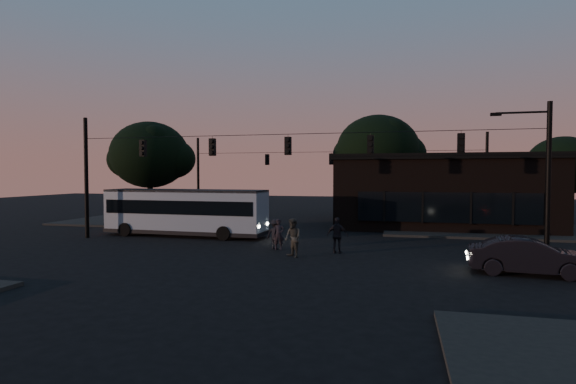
% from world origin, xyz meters
% --- Properties ---
extents(ground, '(120.00, 120.00, 0.00)m').
position_xyz_m(ground, '(0.00, 0.00, 0.00)').
color(ground, black).
rests_on(ground, ground).
extents(sidewalk_far_right, '(14.00, 10.00, 0.15)m').
position_xyz_m(sidewalk_far_right, '(12.00, 14.00, 0.07)').
color(sidewalk_far_right, black).
rests_on(sidewalk_far_right, ground).
extents(sidewalk_far_left, '(14.00, 10.00, 0.15)m').
position_xyz_m(sidewalk_far_left, '(-14.00, 14.00, 0.07)').
color(sidewalk_far_left, black).
rests_on(sidewalk_far_left, ground).
extents(building, '(15.40, 10.41, 5.40)m').
position_xyz_m(building, '(9.00, 15.97, 2.71)').
color(building, black).
rests_on(building, ground).
extents(tree_behind, '(7.60, 7.60, 9.43)m').
position_xyz_m(tree_behind, '(4.00, 22.00, 6.19)').
color(tree_behind, black).
rests_on(tree_behind, ground).
extents(tree_right, '(5.20, 5.20, 6.86)m').
position_xyz_m(tree_right, '(18.00, 18.00, 4.63)').
color(tree_right, black).
rests_on(tree_right, ground).
extents(tree_left, '(6.40, 6.40, 8.30)m').
position_xyz_m(tree_left, '(-14.00, 13.00, 5.57)').
color(tree_left, black).
rests_on(tree_left, ground).
extents(signal_rig_near, '(26.24, 0.30, 7.50)m').
position_xyz_m(signal_rig_near, '(0.00, 4.00, 4.45)').
color(signal_rig_near, black).
rests_on(signal_rig_near, ground).
extents(signal_rig_far, '(26.24, 0.30, 7.50)m').
position_xyz_m(signal_rig_far, '(0.00, 20.00, 4.20)').
color(signal_rig_far, black).
rests_on(signal_rig_far, ground).
extents(bus, '(10.71, 2.85, 3.00)m').
position_xyz_m(bus, '(-7.38, 6.26, 1.68)').
color(bus, gray).
rests_on(bus, ground).
extents(car, '(4.59, 1.99, 1.47)m').
position_xyz_m(car, '(11.01, -0.73, 0.74)').
color(car, black).
rests_on(car, ground).
extents(pedestrian_a, '(0.67, 0.52, 1.63)m').
position_xyz_m(pedestrian_a, '(-0.15, 2.59, 0.82)').
color(pedestrian_a, black).
rests_on(pedestrian_a, ground).
extents(pedestrian_b, '(1.15, 1.14, 1.87)m').
position_xyz_m(pedestrian_b, '(1.07, 0.70, 0.94)').
color(pedestrian_b, '#33332F').
rests_on(pedestrian_b, ground).
extents(pedestrian_c, '(1.08, 0.49, 1.82)m').
position_xyz_m(pedestrian_c, '(3.00, 2.30, 0.91)').
color(pedestrian_c, black).
rests_on(pedestrian_c, ground).
extents(pedestrian_d, '(1.16, 0.86, 1.60)m').
position_xyz_m(pedestrian_d, '(-0.39, 2.75, 0.80)').
color(pedestrian_d, black).
rests_on(pedestrian_d, ground).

